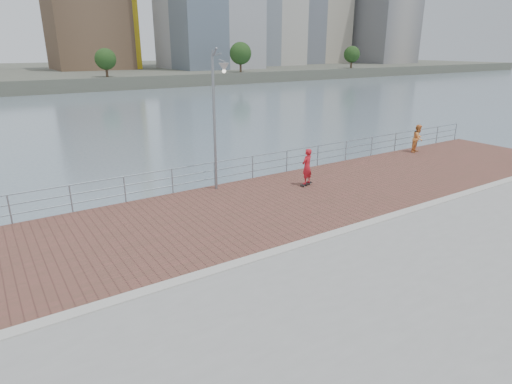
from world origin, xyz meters
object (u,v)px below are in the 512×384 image
street_lamp (218,97)px  bystander (418,138)px  guardrail (194,174)px  skateboarder (307,166)px

street_lamp → bystander: street_lamp is taller
street_lamp → bystander: bearing=0.1°
street_lamp → bystander: size_ratio=3.47×
guardrail → street_lamp: street_lamp is taller
skateboarder → guardrail: bearing=-44.3°
street_lamp → skateboarder: street_lamp is taller
street_lamp → guardrail: bearing=132.2°
guardrail → bystander: (14.24, -0.90, 0.15)m
bystander → street_lamp: bearing=163.0°
street_lamp → skateboarder: bearing=-20.8°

